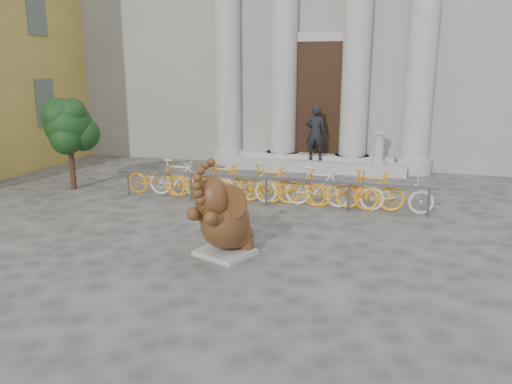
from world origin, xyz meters
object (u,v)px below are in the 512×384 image
(bike_rack, at_px, (269,184))
(elephant_statue, at_px, (224,220))
(tree, at_px, (69,126))
(pedestrian, at_px, (316,133))

(bike_rack, bearing_deg, elephant_statue, -88.16)
(tree, bearing_deg, pedestrian, 36.02)
(bike_rack, height_order, tree, tree)
(bike_rack, bearing_deg, tree, -179.11)
(tree, xyz_separation_m, pedestrian, (6.16, 4.48, -0.52))
(bike_rack, xyz_separation_m, pedestrian, (0.47, 4.39, 0.77))
(elephant_statue, relative_size, bike_rack, 0.23)
(elephant_statue, distance_m, pedestrian, 8.20)
(elephant_statue, relative_size, pedestrian, 1.01)
(elephant_statue, distance_m, bike_rack, 3.79)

